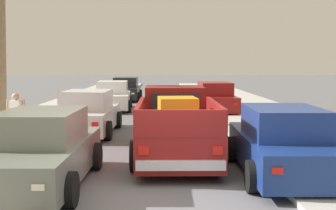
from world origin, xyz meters
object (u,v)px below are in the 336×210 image
at_px(car_right_near, 88,114).
at_px(car_right_mid, 126,90).
at_px(car_left_near, 215,99).
at_px(pedestrian, 16,115).
at_px(car_left_mid, 40,151).
at_px(car_right_far, 113,97).
at_px(pickup_truck, 176,127).
at_px(car_left_far, 282,144).

bearing_deg(car_right_near, car_right_mid, 88.74).
height_order(car_left_near, pedestrian, pedestrian).
bearing_deg(car_left_mid, car_right_mid, 89.46).
xyz_separation_m(car_right_near, pedestrian, (-1.86, -1.92, 0.20)).
distance_m(car_left_near, car_left_mid, 13.63).
bearing_deg(pedestrian, car_right_far, 78.71).
xyz_separation_m(car_right_near, car_right_far, (0.04, 7.60, 0.00)).
relative_size(pickup_truck, pedestrian, 3.29).
xyz_separation_m(car_left_near, car_right_near, (-5.33, -6.27, 0.00)).
bearing_deg(pickup_truck, car_right_far, 104.63).
distance_m(car_left_mid, car_left_far, 5.20).
relative_size(pickup_truck, car_left_near, 1.21).
bearing_deg(car_left_far, car_left_mid, -172.52).
height_order(pickup_truck, car_left_mid, pickup_truck).
relative_size(car_left_near, car_right_far, 1.00).
bearing_deg(pedestrian, car_left_near, 48.74).
distance_m(car_left_far, pedestrian, 8.04).
bearing_deg(car_right_far, pedestrian, -101.29).
xyz_separation_m(pickup_truck, car_left_far, (2.28, -1.97, -0.09)).
height_order(car_right_near, pedestrian, pedestrian).
relative_size(car_right_far, pedestrian, 2.72).
bearing_deg(car_left_mid, car_left_near, 67.47).
distance_m(car_left_near, pedestrian, 10.91).
distance_m(car_right_near, car_left_far, 7.72).
bearing_deg(pickup_truck, car_left_near, 76.70).
xyz_separation_m(car_left_far, pedestrian, (-7.12, 3.72, 0.20)).
bearing_deg(car_right_near, car_left_far, -46.99).
bearing_deg(car_left_far, car_right_far, 111.52).
xyz_separation_m(pickup_truck, car_right_mid, (-2.69, 17.09, -0.09)).
bearing_deg(car_left_far, pedestrian, 152.42).
xyz_separation_m(car_left_near, car_left_mid, (-5.22, -12.59, 0.00)).
bearing_deg(car_left_mid, pickup_truck, 42.70).
bearing_deg(car_right_far, car_right_mid, 87.53).
bearing_deg(car_left_near, pickup_truck, -103.30).
xyz_separation_m(car_right_near, car_right_mid, (0.29, 13.42, 0.00)).
height_order(car_right_near, car_left_mid, same).
relative_size(car_left_near, car_right_mid, 1.01).
xyz_separation_m(car_left_near, pedestrian, (-7.19, -8.20, 0.20)).
bearing_deg(pickup_truck, car_right_near, 129.12).
height_order(car_left_mid, car_right_mid, same).
relative_size(car_right_mid, pedestrian, 2.69).
distance_m(car_left_near, car_right_mid, 8.75).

